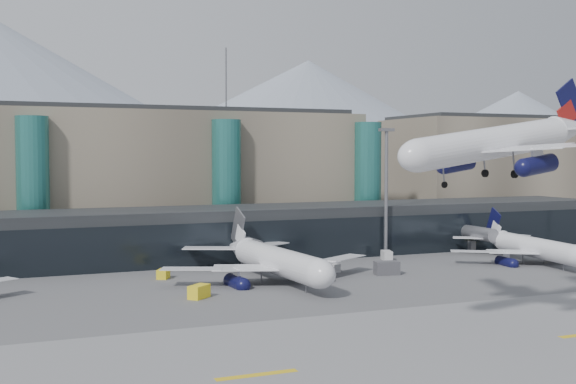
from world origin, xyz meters
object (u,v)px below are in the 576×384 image
object	(u,v)px
lightmast_mid	(386,185)
jet_parked_mid	(269,251)
veh_d	(387,255)
jet_parked_right	(526,240)
veh_c	(387,268)
veh_h	(199,292)
veh_b	(163,274)
hero_jet	(510,133)
veh_e	(566,253)
veh_g	(333,268)

from	to	relation	value
lightmast_mid	jet_parked_mid	distance (m)	35.77
veh_d	jet_parked_right	bearing A→B (deg)	-100.71
veh_c	veh_h	size ratio (longest dim) A/B	1.21
veh_b	jet_parked_mid	bearing A→B (deg)	-86.36
jet_parked_right	veh_d	distance (m)	26.56
hero_jet	veh_h	distance (m)	47.75
hero_jet	veh_h	bearing A→B (deg)	123.37
lightmast_mid	jet_parked_mid	bearing A→B (deg)	-153.34
veh_e	veh_h	distance (m)	78.96
lightmast_mid	hero_jet	size ratio (longest dim) A/B	0.80
hero_jet	veh_c	distance (m)	44.59
hero_jet	jet_parked_right	bearing A→B (deg)	37.93
hero_jet	jet_parked_mid	size ratio (longest dim) A/B	0.83
lightmast_mid	veh_b	size ratio (longest dim) A/B	9.61
hero_jet	veh_e	bearing A→B (deg)	31.62
veh_b	veh_h	size ratio (longest dim) A/B	0.78
veh_c	jet_parked_right	bearing A→B (deg)	15.03
lightmast_mid	jet_parked_right	bearing A→B (deg)	-35.96
jet_parked_right	veh_b	world-z (taller)	jet_parked_right
veh_c	veh_e	distance (m)	43.46
veh_c	veh_g	world-z (taller)	veh_c
hero_jet	veh_d	xyz separation A→B (m)	(14.60, 53.30, -22.02)
veh_c	veh_d	xyz separation A→B (m)	(8.58, 14.86, -0.24)
veh_g	jet_parked_right	bearing A→B (deg)	69.60
jet_parked_right	veh_h	xyz separation A→B (m)	(-67.04, -10.46, -3.12)
lightmast_mid	jet_parked_right	world-z (taller)	lightmast_mid
hero_jet	jet_parked_right	distance (m)	59.52
jet_parked_right	veh_c	bearing A→B (deg)	102.29
veh_c	veh_d	bearing A→B (deg)	69.50
veh_b	veh_e	world-z (taller)	veh_e
veh_b	veh_c	size ratio (longest dim) A/B	0.65
hero_jet	veh_c	bearing A→B (deg)	71.64
veh_c	veh_g	xyz separation A→B (m)	(-7.12, 6.22, -0.43)
veh_b	veh_d	size ratio (longest dim) A/B	0.85
veh_c	lightmast_mid	bearing A→B (deg)	70.02
lightmast_mid	jet_parked_right	size ratio (longest dim) A/B	0.77
hero_jet	jet_parked_mid	distance (m)	47.71
veh_e	veh_b	bearing A→B (deg)	-176.84
lightmast_mid	veh_c	distance (m)	25.32
jet_parked_right	lightmast_mid	bearing A→B (deg)	60.81
hero_jet	veh_h	size ratio (longest dim) A/B	9.42
veh_d	veh_b	bearing A→B (deg)	111.16
hero_jet	veh_c	world-z (taller)	hero_jet
veh_c	veh_d	distance (m)	17.16
jet_parked_mid	veh_h	distance (m)	18.55
lightmast_mid	veh_c	size ratio (longest dim) A/B	6.24
veh_b	veh_e	size ratio (longest dim) A/B	0.80
jet_parked_mid	jet_parked_right	xyz separation A→B (m)	(52.34, -0.22, -0.63)
veh_b	veh_h	world-z (taller)	veh_h
veh_c	veh_h	distance (m)	35.61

